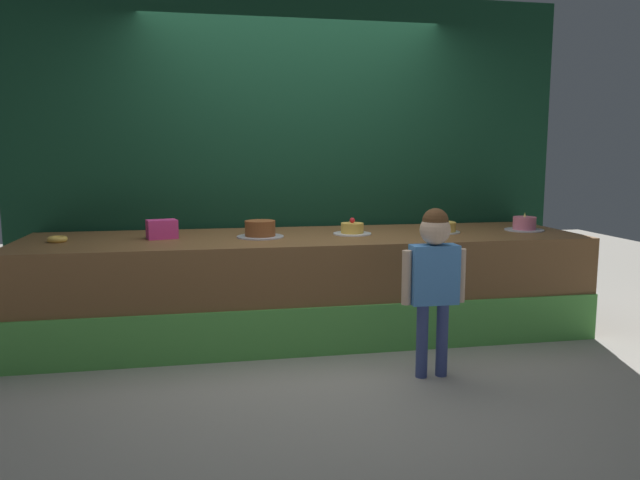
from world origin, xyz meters
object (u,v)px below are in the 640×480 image
Objects in this scene: pink_box at (162,229)px; cake_center_right at (441,228)px; cake_far_left at (260,230)px; cake_center_left at (352,229)px; cake_far_right at (524,225)px; child_figure at (434,269)px; donut at (57,239)px.

cake_center_right is (2.15, -0.06, -0.03)m from pink_box.
cake_far_left is 1.43m from cake_center_right.
pink_box reaches higher than cake_far_left.
cake_far_right is at bearing -1.28° from cake_center_left.
cake_center_right is at bearing -2.10° from cake_center_left.
cake_far_right is at bearing 41.32° from child_figure.
child_figure is at bearing -113.88° from cake_center_right.
pink_box is 0.72m from donut.
child_figure is 1.14m from cake_center_right.
child_figure is 3.03× the size of cake_far_left.
cake_far_left is (-0.97, 1.03, 0.14)m from child_figure.
donut is at bearing 156.46° from child_figure.
donut is 0.39× the size of cake_far_left.
donut is 2.87m from cake_center_right.
pink_box is at bearing 178.44° from cake_center_right.
cake_far_right is at bearing -0.20° from donut.
cake_center_left is at bearing 177.90° from cake_center_right.
child_figure reaches higher than donut.
cake_center_right is (2.86, -0.01, 0.02)m from donut.
donut is 0.46× the size of cake_center_right.
cake_far_left reaches higher than donut.
cake_far_left is 1.17× the size of cake_center_right.
pink_box is 0.72m from cake_far_left.
cake_center_right reaches higher than donut.
child_figure is 3.54× the size of cake_center_right.
cake_far_left reaches higher than cake_center_right.
child_figure reaches higher than cake_center_left.
child_figure reaches higher than cake_center_right.
pink_box is 0.68× the size of cake_far_right.
child_figure reaches higher than cake_far_right.
cake_center_right is (1.43, 0.01, -0.02)m from cake_far_left.
pink_box is 0.72× the size of cake_center_left.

